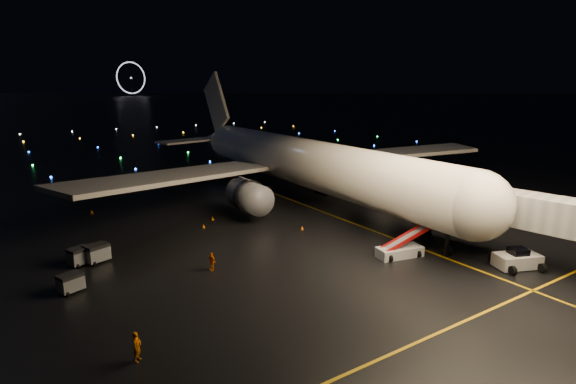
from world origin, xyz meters
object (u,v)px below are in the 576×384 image
Objects in this scene: baggage_cart_1 at (80,256)px; pushback_tug at (517,258)px; baggage_cart_2 at (71,283)px; airliner at (290,134)px; baggage_cart_0 at (97,253)px; belt_loader at (400,241)px; crew_c at (212,261)px; crew_a at (137,346)px.

pushback_tug is at bearing -56.03° from baggage_cart_1.
pushback_tug is 2.02× the size of baggage_cart_1.
baggage_cart_1 reaches higher than baggage_cart_2.
pushback_tug is (2.34, -33.79, -8.35)m from airliner.
baggage_cart_1 is at bearing 152.18° from baggage_cart_0.
airliner is 27.56m from belt_loader.
baggage_cart_1 is (-9.60, 7.83, -0.01)m from crew_c.
crew_a is 12.45m from baggage_cart_2.
crew_a is (-25.75, -3.27, -0.62)m from belt_loader.
pushback_tug is at bearing -35.81° from belt_loader.
belt_loader reaches higher than baggage_cart_2.
airliner reaches higher than baggage_cart_0.
baggage_cart_2 is (-27.66, 9.03, -0.82)m from belt_loader.
baggage_cart_2 is at bearing 47.79° from crew_a.
baggage_cart_2 is at bearing 174.52° from belt_loader.
crew_a reaches higher than crew_c.
belt_loader is (-4.51, -26.07, -7.70)m from airliner.
pushback_tug is 38.36m from baggage_cart_2.
airliner is 34.17× the size of crew_a.
airliner is 32.16× the size of baggage_cart_0.
belt_loader is at bearing -43.77° from crew_a.
pushback_tug is 2.04× the size of crew_a.
belt_loader is at bearing 51.28° from crew_c.
baggage_cart_1 is at bearing 163.15° from belt_loader.
crew_a is 13.76m from crew_c.
baggage_cart_0 is at bearing -149.04° from crew_c.
baggage_cart_1 is at bearing -145.24° from crew_c.
belt_loader is at bearing -51.20° from baggage_cart_1.
baggage_cart_0 is at bearing 166.70° from pushback_tug.
crew_c is 11.18m from baggage_cart_0.
crew_a is 1.15× the size of crew_c.
belt_loader reaches higher than crew_a.
airliner is 39.27× the size of crew_c.
pushback_tug is 2.34× the size of crew_c.
pushback_tug is at bearing -46.09° from baggage_cart_2.
airliner is 37.38m from baggage_cart_2.
airliner reaches higher than pushback_tug.
belt_loader is 17.87m from crew_c.
belt_loader reaches higher than baggage_cart_0.
airliner is at bearing 116.42° from crew_c.
pushback_tug is at bearing -54.90° from baggage_cart_0.
baggage_cart_0 is (-29.15, -11.55, -8.41)m from airliner.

